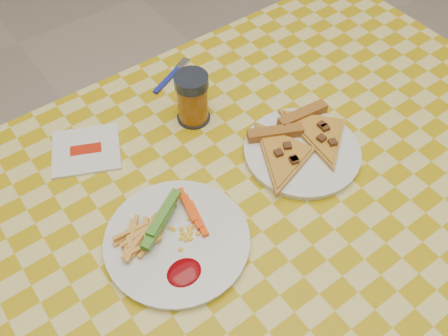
# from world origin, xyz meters

# --- Properties ---
(table) EXTENTS (1.28, 0.88, 0.76)m
(table) POSITION_xyz_m (0.00, 0.00, 0.68)
(table) COLOR white
(table) RESTS_ON ground
(plate_left) EXTENTS (0.32, 0.32, 0.01)m
(plate_left) POSITION_xyz_m (-0.18, -0.00, 0.76)
(plate_left) COLOR silver
(plate_left) RESTS_ON table
(plate_right) EXTENTS (0.26, 0.26, 0.01)m
(plate_right) POSITION_xyz_m (0.12, 0.02, 0.76)
(plate_right) COLOR silver
(plate_right) RESTS_ON table
(fries_veggies) EXTENTS (0.18, 0.16, 0.04)m
(fries_veggies) POSITION_xyz_m (-0.19, 0.01, 0.78)
(fries_veggies) COLOR #E8A74A
(fries_veggies) RESTS_ON plate_left
(pizza_slices) EXTENTS (0.28, 0.25, 0.02)m
(pizza_slices) POSITION_xyz_m (0.12, 0.04, 0.78)
(pizza_slices) COLOR #B97539
(pizza_slices) RESTS_ON plate_right
(drink_glass) EXTENTS (0.07, 0.07, 0.11)m
(drink_glass) POSITION_xyz_m (0.01, 0.22, 0.81)
(drink_glass) COLOR black
(drink_glass) RESTS_ON table
(napkin) EXTENTS (0.17, 0.16, 0.01)m
(napkin) POSITION_xyz_m (-0.21, 0.27, 0.76)
(napkin) COLOR silver
(napkin) RESTS_ON table
(fork) EXTENTS (0.12, 0.07, 0.01)m
(fork) POSITION_xyz_m (0.04, 0.36, 0.76)
(fork) COLOR navy
(fork) RESTS_ON table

